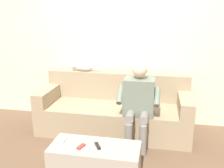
{
  "coord_description": "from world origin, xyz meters",
  "views": [
    {
      "loc": [
        -0.63,
        3.3,
        1.76
      ],
      "look_at": [
        0.0,
        0.03,
        0.79
      ],
      "focal_mm": 39.49,
      "sensor_mm": 36.0,
      "label": 1
    }
  ],
  "objects_px": {
    "cat_on_backrest": "(82,67)",
    "remote_black": "(98,146)",
    "coffee_table": "(95,161)",
    "remote_red": "(81,146)",
    "remote_white": "(64,140)",
    "person_solo_seated": "(139,100)",
    "couch": "(114,111)"
  },
  "relations": [
    {
      "from": "couch",
      "to": "cat_on_backrest",
      "type": "xyz_separation_m",
      "value": [
        0.57,
        -0.26,
        0.62
      ]
    },
    {
      "from": "coffee_table",
      "to": "cat_on_backrest",
      "type": "height_order",
      "value": "cat_on_backrest"
    },
    {
      "from": "person_solo_seated",
      "to": "remote_black",
      "type": "height_order",
      "value": "person_solo_seated"
    },
    {
      "from": "cat_on_backrest",
      "to": "person_solo_seated",
      "type": "bearing_deg",
      "value": 147.15
    },
    {
      "from": "remote_red",
      "to": "remote_white",
      "type": "bearing_deg",
      "value": 89.27
    },
    {
      "from": "coffee_table",
      "to": "remote_red",
      "type": "xyz_separation_m",
      "value": [
        0.14,
        0.05,
        0.2
      ]
    },
    {
      "from": "coffee_table",
      "to": "remote_red",
      "type": "bearing_deg",
      "value": 20.54
    },
    {
      "from": "couch",
      "to": "remote_red",
      "type": "height_order",
      "value": "couch"
    },
    {
      "from": "coffee_table",
      "to": "person_solo_seated",
      "type": "distance_m",
      "value": 1.0
    },
    {
      "from": "couch",
      "to": "remote_red",
      "type": "bearing_deg",
      "value": 83.46
    },
    {
      "from": "remote_black",
      "to": "remote_white",
      "type": "bearing_deg",
      "value": 54.87
    },
    {
      "from": "couch",
      "to": "person_solo_seated",
      "type": "bearing_deg",
      "value": 137.39
    },
    {
      "from": "remote_red",
      "to": "remote_black",
      "type": "bearing_deg",
      "value": -54.44
    },
    {
      "from": "person_solo_seated",
      "to": "remote_white",
      "type": "bearing_deg",
      "value": 44.86
    },
    {
      "from": "remote_black",
      "to": "remote_red",
      "type": "xyz_separation_m",
      "value": [
        0.17,
        0.05,
        0.0
      ]
    },
    {
      "from": "remote_red",
      "to": "couch",
      "type": "bearing_deg",
      "value": 13.05
    },
    {
      "from": "remote_white",
      "to": "coffee_table",
      "type": "bearing_deg",
      "value": 84.23
    },
    {
      "from": "remote_white",
      "to": "remote_black",
      "type": "distance_m",
      "value": 0.4
    },
    {
      "from": "couch",
      "to": "person_solo_seated",
      "type": "relative_size",
      "value": 1.96
    },
    {
      "from": "remote_black",
      "to": "cat_on_backrest",
      "type": "bearing_deg",
      "value": -6.84
    },
    {
      "from": "cat_on_backrest",
      "to": "coffee_table",
      "type": "bearing_deg",
      "value": 111.98
    },
    {
      "from": "remote_red",
      "to": "person_solo_seated",
      "type": "bearing_deg",
      "value": -12.6
    },
    {
      "from": "couch",
      "to": "remote_red",
      "type": "distance_m",
      "value": 1.22
    },
    {
      "from": "couch",
      "to": "person_solo_seated",
      "type": "xyz_separation_m",
      "value": [
        -0.39,
        0.36,
        0.34
      ]
    },
    {
      "from": "coffee_table",
      "to": "person_solo_seated",
      "type": "bearing_deg",
      "value": -116.39
    },
    {
      "from": "cat_on_backrest",
      "to": "remote_black",
      "type": "height_order",
      "value": "cat_on_backrest"
    },
    {
      "from": "remote_white",
      "to": "couch",
      "type": "bearing_deg",
      "value": 161.22
    },
    {
      "from": "coffee_table",
      "to": "remote_white",
      "type": "bearing_deg",
      "value": -5.22
    },
    {
      "from": "person_solo_seated",
      "to": "remote_black",
      "type": "distance_m",
      "value": 0.92
    },
    {
      "from": "person_solo_seated",
      "to": "couch",
      "type": "bearing_deg",
      "value": -42.61
    },
    {
      "from": "remote_white",
      "to": "remote_black",
      "type": "relative_size",
      "value": 0.86
    },
    {
      "from": "couch",
      "to": "remote_black",
      "type": "bearing_deg",
      "value": 91.57
    }
  ]
}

